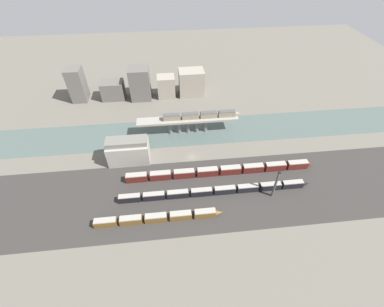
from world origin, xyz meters
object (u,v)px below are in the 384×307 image
Objects in this scene: train_yard_mid at (215,191)px; train_yard_near at (159,218)px; train_on_bridge at (202,115)px; signal_tower at (275,184)px; train_yard_far at (221,171)px; warehouse_building at (128,151)px.

train_yard_near is at bearing -156.35° from train_yard_mid.
train_yard_near is (-25.61, -57.93, -9.17)m from train_on_bridge.
signal_tower is (25.49, -50.58, -3.19)m from train_on_bridge.
signal_tower reaches higher than train_yard_mid.
signal_tower reaches higher than train_yard_far.
train_on_bridge is 0.50× the size of train_yard_mid.
signal_tower is (51.10, 7.35, 5.98)m from train_yard_near.
train_on_bridge is at bearing 27.07° from warehouse_building.
signal_tower is at bearing -37.67° from train_yard_far.
train_on_bridge is at bearing 116.74° from signal_tower.
train_on_bridge reaches higher than train_yard_near.
warehouse_building is at bearing 162.19° from train_yard_far.
warehouse_building is (-40.12, 26.23, 4.76)m from train_yard_mid.
train_yard_far is at bearing -81.61° from train_on_bridge.
train_yard_mid is at bearing -33.18° from warehouse_building.
train_yard_near is 3.34× the size of signal_tower.
train_yard_near is at bearing -69.13° from warehouse_building.
train_on_bridge is 56.73m from signal_tower.
signal_tower reaches higher than train_yard_near.
train_yard_mid is at bearing -89.76° from train_on_bridge.
train_on_bridge is 64.00m from train_yard_near.
warehouse_building is at bearing 146.82° from train_yard_mid.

